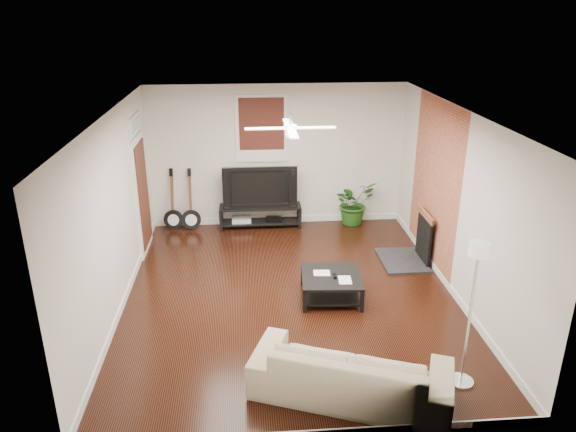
# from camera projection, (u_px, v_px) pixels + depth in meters

# --- Properties ---
(room) EXTENTS (5.01, 6.01, 2.81)m
(room) POSITION_uv_depth(u_px,v_px,m) (290.00, 210.00, 7.83)
(room) COLOR black
(room) RESTS_ON ground
(brick_accent) EXTENTS (0.02, 2.20, 2.80)m
(brick_accent) POSITION_uv_depth(u_px,v_px,m) (435.00, 184.00, 8.95)
(brick_accent) COLOR #AD5D37
(brick_accent) RESTS_ON floor
(fireplace) EXTENTS (0.80, 1.10, 0.92)m
(fireplace) POSITION_uv_depth(u_px,v_px,m) (413.00, 237.00, 9.27)
(fireplace) COLOR black
(fireplace) RESTS_ON floor
(window_back) EXTENTS (1.00, 0.06, 1.30)m
(window_back) POSITION_uv_depth(u_px,v_px,m) (262.00, 129.00, 10.36)
(window_back) COLOR #3E1310
(window_back) RESTS_ON wall_back
(door_left) EXTENTS (0.08, 1.00, 2.50)m
(door_left) POSITION_uv_depth(u_px,v_px,m) (141.00, 184.00, 9.46)
(door_left) COLOR white
(door_left) RESTS_ON wall_left
(tv_stand) EXTENTS (1.62, 0.43, 0.45)m
(tv_stand) POSITION_uv_depth(u_px,v_px,m) (260.00, 216.00, 10.81)
(tv_stand) COLOR black
(tv_stand) RESTS_ON floor
(tv) EXTENTS (1.45, 0.19, 0.83)m
(tv) POSITION_uv_depth(u_px,v_px,m) (260.00, 185.00, 10.60)
(tv) COLOR black
(tv) RESTS_ON tv_stand
(coffee_table) EXTENTS (0.95, 0.95, 0.37)m
(coffee_table) POSITION_uv_depth(u_px,v_px,m) (331.00, 287.00, 8.20)
(coffee_table) COLOR black
(coffee_table) RESTS_ON floor
(sofa) EXTENTS (2.40, 1.61, 0.65)m
(sofa) POSITION_uv_depth(u_px,v_px,m) (351.00, 371.00, 6.09)
(sofa) COLOR #C8AF96
(sofa) RESTS_ON floor
(floor_lamp) EXTENTS (0.39, 0.39, 1.82)m
(floor_lamp) POSITION_uv_depth(u_px,v_px,m) (470.00, 316.00, 6.08)
(floor_lamp) COLOR silver
(floor_lamp) RESTS_ON floor
(potted_plant) EXTENTS (1.03, 0.98, 0.90)m
(potted_plant) POSITION_uv_depth(u_px,v_px,m) (354.00, 202.00, 10.91)
(potted_plant) COLOR #215317
(potted_plant) RESTS_ON floor
(guitar_left) EXTENTS (0.42, 0.32, 1.24)m
(guitar_left) POSITION_uv_depth(u_px,v_px,m) (172.00, 201.00, 10.51)
(guitar_left) COLOR black
(guitar_left) RESTS_ON floor
(guitar_right) EXTENTS (0.39, 0.28, 1.24)m
(guitar_right) POSITION_uv_depth(u_px,v_px,m) (190.00, 201.00, 10.51)
(guitar_right) COLOR black
(guitar_right) RESTS_ON floor
(ceiling_fan) EXTENTS (1.24, 1.24, 0.32)m
(ceiling_fan) POSITION_uv_depth(u_px,v_px,m) (290.00, 128.00, 7.39)
(ceiling_fan) COLOR white
(ceiling_fan) RESTS_ON ceiling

